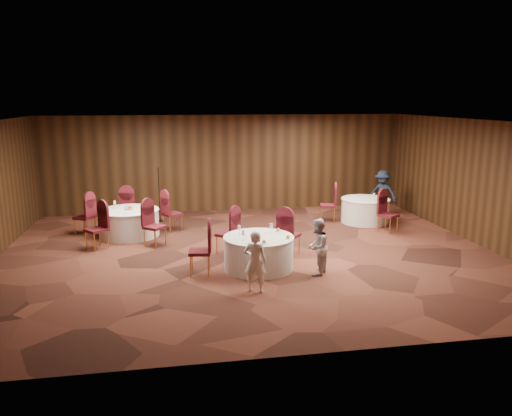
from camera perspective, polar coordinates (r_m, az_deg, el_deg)
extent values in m
plane|color=black|center=(12.26, -0.76, -5.26)|extent=(12.00, 12.00, 0.00)
plane|color=silver|center=(11.70, -0.81, 9.85)|extent=(12.00, 12.00, 0.00)
plane|color=black|center=(16.77, -3.50, 5.12)|extent=(12.00, 0.00, 12.00)
plane|color=black|center=(7.12, 5.63, -5.00)|extent=(12.00, 0.00, 12.00)
plane|color=black|center=(14.11, 24.07, 2.68)|extent=(0.00, 10.00, 10.00)
cylinder|color=silver|center=(11.13, 0.31, -5.17)|extent=(1.54, 1.54, 0.72)
cylinder|color=silver|center=(11.03, 0.31, -3.36)|extent=(1.57, 1.57, 0.03)
cylinder|color=silver|center=(14.19, -14.26, -1.68)|extent=(1.60, 1.60, 0.72)
cylinder|color=silver|center=(14.11, -14.33, -0.25)|extent=(1.63, 1.63, 0.03)
cylinder|color=silver|center=(15.62, 12.35, -0.31)|extent=(1.44, 1.44, 0.72)
cylinder|color=silver|center=(15.55, 12.41, 1.00)|extent=(1.47, 1.47, 0.03)
cylinder|color=silver|center=(10.62, 0.06, -3.88)|extent=(0.06, 0.06, 0.01)
cylinder|color=silver|center=(10.60, 0.06, -3.58)|extent=(0.01, 0.01, 0.11)
cone|color=silver|center=(10.57, 0.06, -3.03)|extent=(0.08, 0.08, 0.10)
cylinder|color=silver|center=(10.75, -1.45, -3.68)|extent=(0.06, 0.06, 0.01)
cylinder|color=silver|center=(10.73, -1.45, -3.39)|extent=(0.01, 0.01, 0.11)
cone|color=silver|center=(10.70, -1.46, -2.85)|extent=(0.08, 0.08, 0.10)
cylinder|color=silver|center=(11.18, -1.93, -3.04)|extent=(0.06, 0.06, 0.01)
cylinder|color=silver|center=(11.17, -1.93, -2.76)|extent=(0.01, 0.01, 0.11)
cone|color=silver|center=(11.14, -1.94, -2.24)|extent=(0.08, 0.08, 0.10)
cylinder|color=silver|center=(11.34, 1.74, -2.82)|extent=(0.06, 0.06, 0.01)
cylinder|color=silver|center=(11.33, 1.74, -2.53)|extent=(0.01, 0.01, 0.11)
cone|color=silver|center=(11.30, 1.74, -2.02)|extent=(0.08, 0.08, 0.10)
cylinder|color=white|center=(10.49, 0.93, -4.07)|extent=(0.15, 0.15, 0.01)
sphere|color=#9E6B33|center=(10.48, 0.93, -3.86)|extent=(0.08, 0.08, 0.08)
cylinder|color=white|center=(10.87, 3.68, -3.50)|extent=(0.15, 0.15, 0.01)
sphere|color=#9E6B33|center=(10.86, 3.68, -3.29)|extent=(0.08, 0.08, 0.08)
cylinder|color=white|center=(11.44, 2.54, -2.68)|extent=(0.15, 0.15, 0.01)
sphere|color=#9E6B33|center=(11.43, 2.55, -2.48)|extent=(0.08, 0.08, 0.08)
cylinder|color=silver|center=(14.19, -12.52, -0.01)|extent=(0.06, 0.06, 0.01)
cylinder|color=silver|center=(14.18, -12.53, 0.22)|extent=(0.01, 0.01, 0.11)
cone|color=silver|center=(14.16, -12.55, 0.64)|extent=(0.08, 0.08, 0.10)
cylinder|color=silver|center=(14.38, -15.83, -0.03)|extent=(0.06, 0.06, 0.01)
cylinder|color=silver|center=(14.36, -15.84, 0.20)|extent=(0.01, 0.01, 0.11)
cone|color=silver|center=(14.34, -15.86, 0.61)|extent=(0.08, 0.08, 0.10)
cylinder|color=silver|center=(13.69, -14.61, -0.56)|extent=(0.06, 0.06, 0.01)
cylinder|color=silver|center=(13.68, -14.62, -0.32)|extent=(0.01, 0.01, 0.11)
cone|color=silver|center=(13.66, -14.65, 0.11)|extent=(0.08, 0.08, 0.10)
cylinder|color=olive|center=(14.10, -14.34, -0.07)|extent=(0.22, 0.22, 0.06)
sphere|color=#9E6B33|center=(14.11, -14.47, 0.18)|extent=(0.07, 0.07, 0.07)
sphere|color=#9E6B33|center=(14.06, -14.20, 0.16)|extent=(0.07, 0.07, 0.07)
cylinder|color=silver|center=(15.37, 13.31, 0.90)|extent=(0.06, 0.06, 0.01)
cylinder|color=silver|center=(15.36, 13.32, 1.11)|extent=(0.01, 0.01, 0.11)
cone|color=silver|center=(15.34, 13.34, 1.49)|extent=(0.08, 0.08, 0.10)
cylinder|color=black|center=(15.75, -10.88, -1.45)|extent=(0.24, 0.24, 0.02)
cylinder|color=black|center=(15.58, -11.01, 1.56)|extent=(0.02, 0.02, 1.66)
cylinder|color=black|center=(15.50, -11.13, 4.51)|extent=(0.04, 0.12, 0.04)
imported|color=white|center=(9.74, -0.08, -6.15)|extent=(0.53, 0.44, 1.24)
imported|color=#B5B5BA|center=(10.76, 7.00, -4.44)|extent=(0.73, 0.76, 1.24)
imported|color=#152031|center=(16.63, 14.24, 1.68)|extent=(1.06, 1.06, 1.47)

